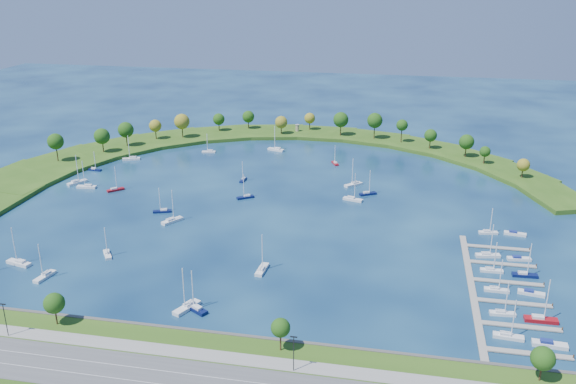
% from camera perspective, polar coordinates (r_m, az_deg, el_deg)
% --- Properties ---
extents(ground, '(700.00, 700.00, 0.00)m').
position_cam_1_polar(ground, '(264.06, -1.27, -1.11)').
color(ground, '#071A3E').
rests_on(ground, ground).
extents(south_shoreline, '(420.00, 43.10, 11.60)m').
position_cam_1_polar(south_shoreline, '(160.29, -11.09, -16.78)').
color(south_shoreline, '#2D5015').
rests_on(south_shoreline, ground).
extents(breakwater, '(286.74, 247.64, 2.00)m').
position_cam_1_polar(breakwater, '(319.90, -7.54, 2.80)').
color(breakwater, '#2D5015').
rests_on(breakwater, ground).
extents(breakwater_trees, '(240.09, 96.98, 15.45)m').
position_cam_1_polar(breakwater_trees, '(346.71, -2.20, 6.04)').
color(breakwater_trees, '#382314').
rests_on(breakwater_trees, breakwater).
extents(harbor_tower, '(2.60, 2.60, 4.25)m').
position_cam_1_polar(harbor_tower, '(374.02, 0.88, 6.07)').
color(harbor_tower, gray).
rests_on(harbor_tower, breakwater).
extents(dock_system, '(24.28, 82.00, 1.60)m').
position_cam_1_polar(dock_system, '(205.77, 18.96, -8.79)').
color(dock_system, gray).
rests_on(dock_system, ground).
extents(moored_boat_0, '(8.40, 8.28, 13.54)m').
position_cam_1_polar(moored_boat_0, '(287.00, 6.19, 0.77)').
color(moored_boat_0, white).
rests_on(moored_boat_0, ground).
extents(moored_boat_1, '(6.05, 7.52, 11.22)m').
position_cam_1_polar(moored_boat_1, '(226.65, -16.66, -5.57)').
color(moored_boat_1, white).
rests_on(moored_boat_1, ground).
extents(moored_boat_2, '(10.00, 5.69, 14.18)m').
position_cam_1_polar(moored_boat_2, '(340.69, -1.12, 4.07)').
color(moored_boat_2, white).
rests_on(moored_boat_2, ground).
extents(moored_boat_3, '(6.50, 9.89, 14.18)m').
position_cam_1_polar(moored_boat_3, '(187.99, -9.49, -10.58)').
color(moored_boat_3, white).
rests_on(moored_boat_3, ground).
extents(moored_boat_4, '(4.66, 6.93, 9.96)m').
position_cam_1_polar(moored_boat_4, '(318.01, 4.45, 2.78)').
color(moored_boat_4, maroon).
rests_on(moored_boat_4, ground).
extents(moored_boat_5, '(6.96, 2.47, 10.04)m').
position_cam_1_polar(moored_boat_5, '(322.13, -17.74, 2.08)').
color(moored_boat_5, '#0A1240').
rests_on(moored_boat_5, ground).
extents(moored_boat_6, '(8.91, 6.71, 13.08)m').
position_cam_1_polar(moored_boat_6, '(187.04, -8.71, -10.71)').
color(moored_boat_6, '#0A1240').
rests_on(moored_boat_6, ground).
extents(moored_boat_8, '(2.23, 6.79, 9.85)m').
position_cam_1_polar(moored_boat_8, '(292.82, -4.24, 1.22)').
color(moored_boat_8, '#0A1240').
rests_on(moored_boat_8, ground).
extents(moored_boat_9, '(7.98, 5.78, 11.62)m').
position_cam_1_polar(moored_boat_9, '(276.37, 7.52, -0.09)').
color(moored_boat_9, '#0A1240').
rests_on(moored_boat_9, ground).
extents(moored_boat_10, '(7.66, 3.25, 10.91)m').
position_cam_1_polar(moored_boat_10, '(339.90, -7.47, 3.84)').
color(moored_boat_10, white).
rests_on(moored_boat_10, ground).
extents(moored_boat_11, '(3.89, 8.91, 12.67)m').
position_cam_1_polar(moored_boat_11, '(218.15, -21.92, -7.29)').
color(moored_boat_11, white).
rests_on(moored_boat_11, ground).
extents(moored_boat_12, '(7.75, 4.42, 10.99)m').
position_cam_1_polar(moored_boat_12, '(259.96, -11.76, -1.71)').
color(moored_boat_12, '#0A1240').
rests_on(moored_boat_12, ground).
extents(moored_boat_13, '(7.22, 9.23, 13.67)m').
position_cam_1_polar(moored_boat_13, '(249.30, -10.86, -2.60)').
color(moored_boat_13, white).
rests_on(moored_boat_13, ground).
extents(moored_boat_14, '(9.48, 5.85, 13.51)m').
position_cam_1_polar(moored_boat_14, '(334.72, -14.53, 3.10)').
color(moored_boat_14, white).
rests_on(moored_boat_14, ground).
extents(moored_boat_15, '(3.04, 9.14, 13.25)m').
position_cam_1_polar(moored_boat_15, '(206.94, -2.47, -7.23)').
color(moored_boat_15, white).
rests_on(moored_boat_15, ground).
extents(moored_boat_16, '(9.07, 4.72, 12.84)m').
position_cam_1_polar(moored_boat_16, '(268.75, 6.11, -0.62)').
color(moored_boat_16, white).
rests_on(moored_boat_16, ground).
extents(moored_boat_17, '(7.12, 7.12, 11.56)m').
position_cam_1_polar(moored_boat_17, '(290.00, -15.94, 0.27)').
color(moored_boat_17, maroon).
rests_on(moored_boat_17, ground).
extents(moored_boat_18, '(7.67, 6.10, 11.41)m').
position_cam_1_polar(moored_boat_18, '(270.51, -4.02, -0.42)').
color(moored_boat_18, '#0A1240').
rests_on(moored_boat_18, ground).
extents(moored_boat_19, '(9.77, 4.72, 13.84)m').
position_cam_1_polar(moored_boat_19, '(230.79, -24.01, -6.05)').
color(moored_boat_19, white).
rests_on(moored_boat_19, ground).
extents(moored_boat_20, '(9.20, 3.46, 13.21)m').
position_cam_1_polar(moored_boat_20, '(297.64, -18.43, 0.53)').
color(moored_boat_20, white).
rests_on(moored_boat_20, ground).
extents(moored_boat_21, '(7.40, 9.52, 14.08)m').
position_cam_1_polar(moored_boat_21, '(305.04, -19.24, 0.91)').
color(moored_boat_21, white).
rests_on(moored_boat_21, ground).
extents(docked_boat_0, '(8.46, 3.01, 12.20)m').
position_cam_1_polar(docked_boat_0, '(183.28, 20.02, -12.56)').
color(docked_boat_0, white).
rests_on(docked_boat_0, ground).
extents(docked_boat_1, '(9.36, 3.10, 1.88)m').
position_cam_1_polar(docked_boat_1, '(183.99, 23.38, -13.01)').
color(docked_boat_1, white).
rests_on(docked_boat_1, ground).
extents(docked_boat_2, '(7.65, 2.61, 11.06)m').
position_cam_1_polar(docked_boat_2, '(193.61, 19.54, -10.63)').
color(docked_boat_2, white).
rests_on(docked_boat_2, ground).
extents(docked_boat_3, '(9.46, 2.78, 13.85)m').
position_cam_1_polar(docked_boat_3, '(194.24, 22.70, -10.95)').
color(docked_boat_3, maroon).
rests_on(docked_boat_3, ground).
extents(docked_boat_4, '(7.70, 2.26, 11.28)m').
position_cam_1_polar(docked_boat_4, '(205.81, 19.03, -8.62)').
color(docked_boat_4, white).
rests_on(docked_boat_4, ground).
extents(docked_boat_5, '(8.43, 3.65, 1.66)m').
position_cam_1_polar(docked_boat_5, '(207.86, 21.90, -8.80)').
color(docked_boat_5, white).
rests_on(docked_boat_5, ground).
extents(docked_boat_6, '(7.59, 2.28, 11.09)m').
position_cam_1_polar(docked_boat_6, '(217.60, 18.61, -6.93)').
color(docked_boat_6, white).
rests_on(docked_boat_6, ground).
extents(docked_boat_7, '(8.34, 2.62, 12.15)m').
position_cam_1_polar(docked_boat_7, '(218.22, 21.40, -7.21)').
color(docked_boat_7, '#0A1240').
rests_on(docked_boat_7, ground).
extents(docked_boat_8, '(8.84, 3.83, 12.57)m').
position_cam_1_polar(docked_boat_8, '(227.83, 18.29, -5.61)').
color(docked_boat_8, white).
rests_on(docked_boat_8, ground).
extents(docked_boat_9, '(8.34, 3.17, 1.66)m').
position_cam_1_polar(docked_boat_9, '(229.18, 20.90, -5.87)').
color(docked_boat_9, white).
rests_on(docked_boat_9, ground).
extents(docked_boat_10, '(7.44, 3.15, 10.60)m').
position_cam_1_polar(docked_boat_10, '(247.03, 18.33, -3.56)').
color(docked_boat_10, white).
rests_on(docked_boat_10, ground).
extents(docked_boat_11, '(8.44, 3.51, 1.67)m').
position_cam_1_polar(docked_boat_11, '(249.39, 20.57, -3.68)').
color(docked_boat_11, white).
rests_on(docked_boat_11, ground).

